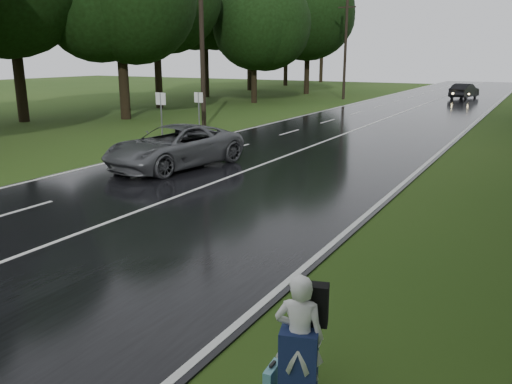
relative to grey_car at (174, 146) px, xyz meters
The scene contains 14 objects.
ground 9.59m from the grey_car, 72.71° to the right, with size 160.00×160.00×0.00m, color #2B4514.
road 11.28m from the grey_car, 75.39° to the left, with size 12.00×140.00×0.04m, color black.
lane_center 11.28m from the grey_car, 75.39° to the left, with size 0.12×140.00×0.01m, color silver.
grey_car is the anchor object (origin of this frame).
far_car 42.20m from the grey_car, 83.15° to the left, with size 1.61×4.62×1.52m, color black.
hitchhiker 14.77m from the grey_car, 45.91° to the right, with size 0.73×0.69×1.74m.
suitcase 14.46m from the grey_car, 46.95° to the right, with size 0.12×0.41×0.29m, color teal.
utility_pole_mid 11.67m from the grey_car, 119.12° to the left, with size 1.80×0.28×10.37m, color black, non-canonical shape.
utility_pole_far 35.57m from the grey_car, 99.16° to the left, with size 1.80×0.28×9.94m, color black, non-canonical shape.
road_sign_a 6.38m from the grey_car, 133.66° to the left, with size 0.61×0.10×2.54m, color white, non-canonical shape.
road_sign_b 9.02m from the grey_car, 119.09° to the left, with size 0.57×0.10×2.36m, color white, non-canonical shape.
tree_left_d 17.44m from the grey_car, 139.24° to the left, with size 9.11×9.11×14.23m, color black, non-canonical shape.
tree_left_e 29.49m from the grey_car, 113.29° to the left, with size 7.63×7.63×11.92m, color black, non-canonical shape.
tree_left_f 42.21m from the grey_car, 106.72° to the left, with size 9.72×9.72×15.18m, color black, non-canonical shape.
Camera 1 is at (9.80, -6.86, 4.33)m, focal length 36.12 mm.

